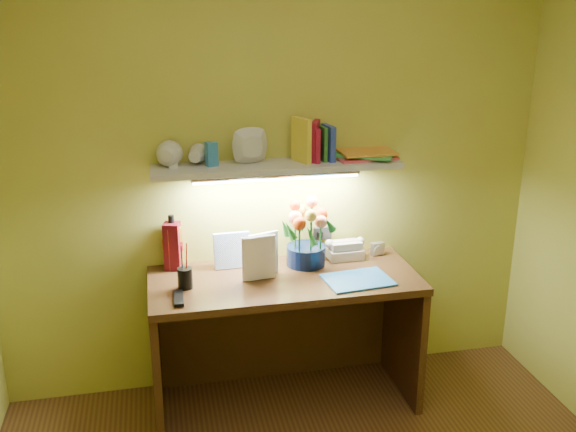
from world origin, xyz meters
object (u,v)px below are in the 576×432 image
(flower_bouquet, at_px, (306,232))
(desk_clock, at_px, (377,249))
(desk, at_px, (285,341))
(telephone, at_px, (345,248))
(whisky_bottle, at_px, (172,242))

(flower_bouquet, relative_size, desk_clock, 5.13)
(desk, distance_m, flower_bouquet, 0.60)
(telephone, bearing_deg, flower_bouquet, -170.13)
(telephone, bearing_deg, desk, -155.01)
(flower_bouquet, distance_m, telephone, 0.27)
(desk_clock, relative_size, whisky_bottle, 0.25)
(flower_bouquet, bearing_deg, desk_clock, 6.91)
(telephone, distance_m, desk_clock, 0.20)
(telephone, relative_size, desk_clock, 2.61)
(flower_bouquet, relative_size, whisky_bottle, 1.26)
(flower_bouquet, height_order, telephone, flower_bouquet)
(desk, bearing_deg, flower_bouquet, 44.38)
(whisky_bottle, bearing_deg, flower_bouquet, -8.40)
(desk, distance_m, whisky_bottle, 0.81)
(flower_bouquet, xyz_separation_m, telephone, (0.23, 0.05, -0.13))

